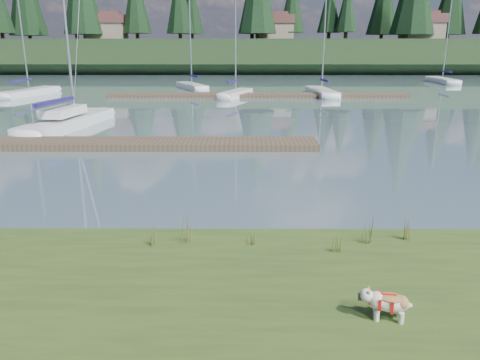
{
  "coord_description": "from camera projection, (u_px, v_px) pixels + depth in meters",
  "views": [
    {
      "loc": [
        0.71,
        -11.47,
        4.4
      ],
      "look_at": [
        0.65,
        -0.5,
        1.22
      ],
      "focal_mm": 35.0,
      "sensor_mm": 36.0,
      "label": 1
    }
  ],
  "objects": [
    {
      "name": "weed_4",
      "position": [
        336.0,
        242.0,
        9.47
      ],
      "size": [
        0.17,
        0.14,
        0.52
      ],
      "color": "#475B23",
      "rests_on": "bank"
    },
    {
      "name": "weed_2",
      "position": [
        368.0,
        231.0,
        9.86
      ],
      "size": [
        0.17,
        0.14,
        0.66
      ],
      "color": "#475B23",
      "rests_on": "bank"
    },
    {
      "name": "ridge",
      "position": [
        239.0,
        56.0,
        81.67
      ],
      "size": [
        200.0,
        20.0,
        5.0
      ],
      "primitive_type": "cube",
      "color": "black",
      "rests_on": "ground"
    },
    {
      "name": "sailboat_main",
      "position": [
        74.0,
        118.0,
        26.43
      ],
      "size": [
        3.09,
        9.37,
        13.2
      ],
      "rotation": [
        0.0,
        0.0,
        1.43
      ],
      "color": "white",
      "rests_on": "ground"
    },
    {
      "name": "sailboat_bg_3",
      "position": [
        320.0,
        91.0,
        42.92
      ],
      "size": [
        2.16,
        8.09,
        11.75
      ],
      "rotation": [
        0.0,
        0.0,
        1.64
      ],
      "color": "white",
      "rests_on": "ground"
    },
    {
      "name": "house_1",
      "position": [
        274.0,
        27.0,
        78.37
      ],
      "size": [
        6.3,
        5.3,
        4.65
      ],
      "color": "gray",
      "rests_on": "ridge"
    },
    {
      "name": "sailboat_bg_2",
      "position": [
        238.0,
        93.0,
        41.35
      ],
      "size": [
        3.32,
        6.43,
        9.77
      ],
      "rotation": [
        0.0,
        0.0,
        1.23
      ],
      "color": "white",
      "rests_on": "ground"
    },
    {
      "name": "house_0",
      "position": [
        106.0,
        27.0,
        77.57
      ],
      "size": [
        6.3,
        5.3,
        4.65
      ],
      "color": "gray",
      "rests_on": "ridge"
    },
    {
      "name": "house_2",
      "position": [
        422.0,
        26.0,
        76.31
      ],
      "size": [
        6.3,
        5.3,
        4.65
      ],
      "color": "gray",
      "rests_on": "ridge"
    },
    {
      "name": "weed_0",
      "position": [
        187.0,
        228.0,
        9.95
      ],
      "size": [
        0.17,
        0.14,
        0.72
      ],
      "color": "#475B23",
      "rests_on": "bank"
    },
    {
      "name": "weed_1",
      "position": [
        253.0,
        238.0,
        9.77
      ],
      "size": [
        0.17,
        0.14,
        0.4
      ],
      "color": "#475B23",
      "rests_on": "bank"
    },
    {
      "name": "weed_5",
      "position": [
        405.0,
        228.0,
        10.03
      ],
      "size": [
        0.17,
        0.14,
        0.63
      ],
      "color": "#475B23",
      "rests_on": "bank"
    },
    {
      "name": "bulldog",
      "position": [
        388.0,
        302.0,
        7.11
      ],
      "size": [
        0.79,
        0.41,
        0.47
      ],
      "rotation": [
        0.0,
        0.0,
        2.94
      ],
      "color": "silver",
      "rests_on": "bank"
    },
    {
      "name": "sailboat_bg_1",
      "position": [
        190.0,
        86.0,
        48.55
      ],
      "size": [
        4.28,
        7.22,
        10.93
      ],
      "rotation": [
        0.0,
        0.0,
        1.99
      ],
      "color": "white",
      "rests_on": "ground"
    },
    {
      "name": "dock_far",
      "position": [
        257.0,
        95.0,
        41.01
      ],
      "size": [
        26.0,
        2.2,
        0.3
      ],
      "primitive_type": "cube",
      "color": "#4C3D2C",
      "rests_on": "ground"
    },
    {
      "name": "dock_near",
      "position": [
        137.0,
        144.0,
        20.87
      ],
      "size": [
        16.0,
        2.0,
        0.3
      ],
      "primitive_type": "cube",
      "color": "#4C3D2C",
      "rests_on": "ground"
    },
    {
      "name": "sailboat_bg_0",
      "position": [
        34.0,
        91.0,
        42.87
      ],
      "size": [
        3.18,
        8.41,
        11.94
      ],
      "rotation": [
        0.0,
        0.0,
        1.38
      ],
      "color": "white",
      "rests_on": "ground"
    },
    {
      "name": "mud_lip",
      "position": [
        211.0,
        242.0,
        10.69
      ],
      "size": [
        60.0,
        0.5,
        0.14
      ],
      "primitive_type": "cube",
      "color": "#33281C",
      "rests_on": "ground"
    },
    {
      "name": "ground",
      "position": [
        235.0,
        97.0,
        41.06
      ],
      "size": [
        200.0,
        200.0,
        0.0
      ],
      "primitive_type": "plane",
      "color": "gray",
      "rests_on": "ground"
    },
    {
      "name": "sailboat_bg_5",
      "position": [
        440.0,
        80.0,
        56.78
      ],
      "size": [
        1.95,
        8.45,
        11.95
      ],
      "rotation": [
        0.0,
        0.0,
        1.53
      ],
      "color": "white",
      "rests_on": "ground"
    },
    {
      "name": "conifer_5",
      "position": [
        330.0,
        4.0,
        76.38
      ],
      "size": [
        3.96,
        3.96,
        10.35
      ],
      "color": "#382619",
      "rests_on": "ridge"
    },
    {
      "name": "weed_3",
      "position": [
        153.0,
        235.0,
        9.77
      ],
      "size": [
        0.17,
        0.14,
        0.54
      ],
      "color": "#475B23",
      "rests_on": "bank"
    }
  ]
}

